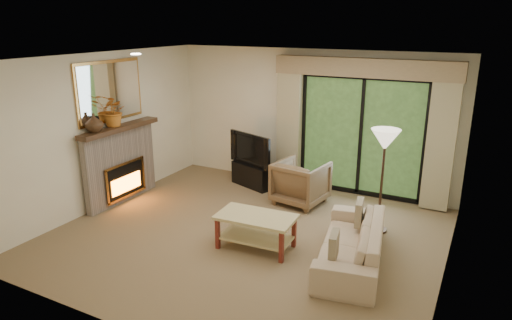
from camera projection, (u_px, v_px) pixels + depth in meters
The scene contains 22 objects.
floor at pixel (247, 235), 6.85m from camera, with size 5.50×5.50×0.00m, color olive.
ceiling at pixel (246, 59), 6.09m from camera, with size 5.50×5.50×0.00m, color silver.
wall_back at pixel (310, 119), 8.59m from camera, with size 5.00×5.00×0.00m, color beige.
wall_front at pixel (120, 217), 4.35m from camera, with size 5.00×5.00×0.00m, color beige.
wall_left at pixel (104, 131), 7.69m from camera, with size 5.00×5.00×0.00m, color beige.
wall_right at pixel (455, 183), 5.25m from camera, with size 5.00×5.00×0.00m, color beige.
fireplace at pixel (121, 164), 7.99m from camera, with size 0.24×1.70×1.37m, color slate, non-canonical shape.
mirror at pixel (110, 91), 7.65m from camera, with size 0.07×1.45×1.02m, color #C18944, non-canonical shape.
sliding_door at pixel (361, 136), 8.16m from camera, with size 2.26×0.10×2.16m, color black, non-canonical shape.
curtain_left at pixel (289, 124), 8.64m from camera, with size 0.45×0.18×2.35m, color tan.
curtain_right at pixel (441, 141), 7.44m from camera, with size 0.45×0.18×2.35m, color tan.
cornice at pixel (364, 68), 7.73m from camera, with size 3.20×0.24×0.32m, color #967C59.
media_console at pixel (254, 175), 8.84m from camera, with size 0.88×0.40×0.44m, color black.
tv at pixel (254, 149), 8.69m from camera, with size 1.06×0.14×0.61m, color black.
armchair at pixel (301, 182), 7.95m from camera, with size 0.81×0.84×0.76m, color brown.
sofa at pixel (351, 242), 6.01m from camera, with size 1.95×0.76×0.57m, color tan.
pillow_near at pixel (334, 246), 5.51m from camera, with size 0.09×0.34×0.34m, color brown.
pillow_far at pixel (359, 212), 6.46m from camera, with size 0.09×0.35×0.35m, color brown.
coffee_table at pixel (256, 232), 6.41m from camera, with size 1.09×0.60×0.49m, color tan, non-canonical shape.
floor_lamp at pixel (382, 182), 6.77m from camera, with size 0.43×0.43×1.59m, color white, non-canonical shape.
vase at pixel (94, 123), 7.29m from camera, with size 0.29×0.29×0.30m, color #3C2717.
branches at pixel (114, 111), 7.64m from camera, with size 0.48×0.41×0.53m, color #C67224.
Camera 1 is at (3.00, -5.44, 3.10)m, focal length 32.00 mm.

